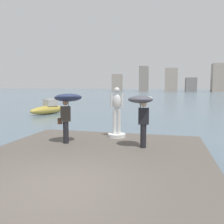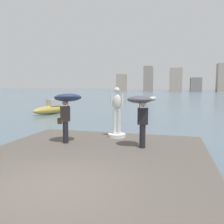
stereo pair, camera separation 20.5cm
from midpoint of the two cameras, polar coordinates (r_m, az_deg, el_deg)
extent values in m
plane|color=slate|center=(44.88, 10.35, 2.79)|extent=(400.00, 400.00, 0.00)
cube|color=#564F47|center=(7.26, -7.41, -13.63)|extent=(7.63, 9.26, 0.40)
cylinder|color=silver|center=(10.51, 0.60, -5.73)|extent=(0.79, 0.79, 0.15)
cylinder|color=silver|center=(10.42, 0.07, -2.39)|extent=(0.15, 0.15, 1.08)
cylinder|color=silver|center=(10.38, 1.14, -2.42)|extent=(0.15, 0.15, 1.08)
ellipsoid|color=silver|center=(10.30, 0.61, 2.47)|extent=(0.38, 0.26, 0.69)
sphere|color=silver|center=(10.28, 0.62, 5.39)|extent=(0.24, 0.24, 0.24)
cylinder|color=silver|center=(10.35, -0.68, 2.91)|extent=(0.10, 0.10, 0.62)
cylinder|color=silver|center=(10.25, 1.92, 2.87)|extent=(0.10, 0.10, 0.62)
cylinder|color=black|center=(9.54, -11.81, -4.89)|extent=(0.22, 0.22, 0.88)
cube|color=#38332D|center=(9.42, -11.91, -0.47)|extent=(0.45, 0.40, 0.60)
sphere|color=#A87A5B|center=(9.38, -11.97, 2.23)|extent=(0.21, 0.21, 0.21)
cylinder|color=#262626|center=(9.44, -11.25, 1.44)|extent=(0.02, 0.02, 0.52)
ellipsoid|color=navy|center=(9.42, -11.29, 3.46)|extent=(1.48, 1.49, 0.43)
cube|color=#513323|center=(9.47, -13.21, -2.18)|extent=(0.21, 0.18, 0.24)
cylinder|color=black|center=(8.73, 6.98, -5.83)|extent=(0.22, 0.22, 0.88)
cube|color=black|center=(8.61, 7.05, -1.01)|extent=(0.41, 0.29, 0.60)
sphere|color=beige|center=(8.57, 7.09, 1.95)|extent=(0.21, 0.21, 0.21)
cylinder|color=#262626|center=(8.62, 6.27, 0.98)|extent=(0.02, 0.02, 0.49)
ellipsoid|color=#4C4C56|center=(8.59, 6.29, 3.05)|extent=(1.03, 1.04, 0.30)
ellipsoid|color=#B2993D|center=(23.37, -15.54, 0.51)|extent=(2.43, 4.30, 0.81)
cube|color=#B2ADA3|center=(23.52, -15.02, 2.25)|extent=(1.16, 1.43, 0.67)
ellipsoid|color=silver|center=(45.67, 8.77, 3.32)|extent=(2.04, 4.61, 0.70)
cube|color=#A89989|center=(128.22, 1.22, 7.16)|extent=(4.95, 5.47, 9.19)
cube|color=gray|center=(121.83, 7.75, 7.99)|extent=(4.20, 7.85, 12.77)
cube|color=#A89989|center=(121.33, 14.20, 7.62)|extent=(6.15, 4.18, 11.74)
cube|color=gray|center=(123.99, 18.66, 6.34)|extent=(5.26, 6.77, 6.95)
cube|color=#A89989|center=(122.40, 24.38, 7.63)|extent=(5.36, 6.00, 13.39)
camera|label=1|loc=(0.10, -90.58, -0.06)|focal=37.42mm
camera|label=2|loc=(0.10, 89.42, 0.06)|focal=37.42mm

